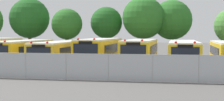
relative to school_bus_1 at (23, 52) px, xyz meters
The scene contains 13 objects.
ground_plane 7.55m from the school_bus_1, ahead, with size 160.00×160.00×0.00m, color #514F4C.
school_bus_1 is the anchor object (origin of this frame).
school_bus_2 3.77m from the school_bus_1, ahead, with size 2.60×11.54×2.54m.
school_bus_3 7.44m from the school_bus_1, ahead, with size 2.70×9.49×2.79m.
school_bus_4 11.11m from the school_bus_1, ahead, with size 2.67×9.55×2.71m.
school_bus_5 14.85m from the school_bus_1, ahead, with size 2.52×11.49×2.61m.
tree_1 12.46m from the school_bus_1, 111.00° to the left, with size 5.15×5.15×7.63m.
tree_2 10.82m from the school_bus_1, 85.20° to the left, with size 3.94×3.83×6.19m.
tree_3 13.30m from the school_bus_1, 63.54° to the left, with size 3.97×3.97×6.44m.
tree_4 15.39m from the school_bus_1, 46.53° to the left, with size 5.09×5.09×7.54m.
tree_5 18.63m from the school_bus_1, 41.35° to the left, with size 4.88×4.88×7.22m.
chainlink_fence 10.42m from the school_bus_1, 49.07° to the right, with size 29.26×0.07×1.81m.
traffic_cone 16.00m from the school_bus_1, 22.56° to the right, with size 0.38×0.38×0.50m, color #EA5914.
Camera 1 is at (6.48, -29.69, 3.21)m, focal length 53.85 mm.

